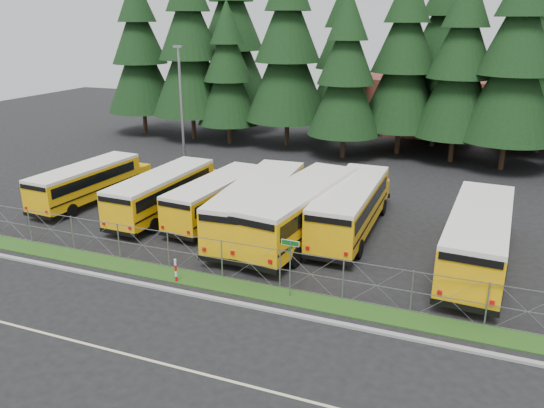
{
  "coord_description": "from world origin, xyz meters",
  "views": [
    {
      "loc": [
        9.72,
        -21.87,
        11.94
      ],
      "look_at": [
        -0.34,
        4.0,
        2.29
      ],
      "focal_mm": 35.0,
      "sensor_mm": 36.0,
      "label": 1
    }
  ],
  "objects": [
    {
      "name": "ground",
      "position": [
        0.0,
        0.0,
        0.0
      ],
      "size": [
        120.0,
        120.0,
        0.0
      ],
      "primitive_type": "plane",
      "color": "black",
      "rests_on": "ground"
    },
    {
      "name": "curb",
      "position": [
        0.0,
        -3.1,
        0.06
      ],
      "size": [
        50.0,
        0.25,
        0.12
      ],
      "primitive_type": "cube",
      "color": "gray",
      "rests_on": "ground"
    },
    {
      "name": "grass_verge",
      "position": [
        0.0,
        -1.7,
        0.03
      ],
      "size": [
        50.0,
        1.4,
        0.06
      ],
      "primitive_type": "cube",
      "color": "#194413",
      "rests_on": "ground"
    },
    {
      "name": "road_lane_line",
      "position": [
        0.0,
        -8.0,
        0.01
      ],
      "size": [
        50.0,
        0.12,
        0.01
      ],
      "primitive_type": "cube",
      "color": "beige",
      "rests_on": "ground"
    },
    {
      "name": "chainlink_fence",
      "position": [
        0.0,
        -1.0,
        1.0
      ],
      "size": [
        44.0,
        0.1,
        2.0
      ],
      "primitive_type": null,
      "color": "gray",
      "rests_on": "ground"
    },
    {
      "name": "brick_building",
      "position": [
        6.0,
        40.0,
        3.0
      ],
      "size": [
        22.0,
        10.0,
        6.0
      ],
      "primitive_type": "cube",
      "color": "brown",
      "rests_on": "ground"
    },
    {
      "name": "bus_0",
      "position": [
        -14.56,
        6.04,
        1.33
      ],
      "size": [
        3.09,
        10.27,
        2.65
      ],
      "primitive_type": null,
      "rotation": [
        0.0,
        0.0,
        -0.07
      ],
      "color": "#FFB508",
      "rests_on": "ground"
    },
    {
      "name": "bus_2",
      "position": [
        -8.37,
        5.81,
        1.4
      ],
      "size": [
        2.9,
        10.76,
        2.8
      ],
      "primitive_type": null,
      "rotation": [
        0.0,
        0.0,
        -0.04
      ],
      "color": "#FFB508",
      "rests_on": "ground"
    },
    {
      "name": "bus_3",
      "position": [
        -4.8,
        6.35,
        1.34
      ],
      "size": [
        3.27,
        10.36,
        2.67
      ],
      "primitive_type": null,
      "rotation": [
        0.0,
        0.0,
        -0.09
      ],
      "color": "#FFB508",
      "rests_on": "ground"
    },
    {
      "name": "bus_4",
      "position": [
        -1.53,
        5.18,
        1.59
      ],
      "size": [
        3.57,
        12.31,
        3.19
      ],
      "primitive_type": null,
      "rotation": [
        0.0,
        0.0,
        0.06
      ],
      "color": "#FFB508",
      "rests_on": "ground"
    },
    {
      "name": "bus_5",
      "position": [
        1.09,
        5.15,
        1.63
      ],
      "size": [
        4.54,
        12.68,
        3.25
      ],
      "primitive_type": null,
      "rotation": [
        0.0,
        0.0,
        -0.13
      ],
      "color": "#FFB508",
      "rests_on": "ground"
    },
    {
      "name": "bus_6",
      "position": [
        3.5,
        7.01,
        1.52
      ],
      "size": [
        2.74,
        11.57,
        3.03
      ],
      "primitive_type": null,
      "rotation": [
        0.0,
        0.0,
        -0.0
      ],
      "color": "#FFB508",
      "rests_on": "ground"
    },
    {
      "name": "bus_east",
      "position": [
        10.49,
        4.69,
        1.58
      ],
      "size": [
        3.58,
        12.22,
        3.16
      ],
      "primitive_type": null,
      "rotation": [
        0.0,
        0.0,
        -0.06
      ],
      "color": "#FFB508",
      "rests_on": "ground"
    },
    {
      "name": "street_sign",
      "position": [
        2.71,
        -1.62,
        2.03
      ],
      "size": [
        0.84,
        0.55,
        2.81
      ],
      "color": "gray",
      "rests_on": "ground"
    },
    {
      "name": "striped_bollard",
      "position": [
        -2.87,
        -2.22,
        0.6
      ],
      "size": [
        0.11,
        0.11,
        1.2
      ],
      "primitive_type": "cylinder",
      "color": "#B20C0C",
      "rests_on": "ground"
    },
    {
      "name": "light_standard",
      "position": [
        -12.03,
        14.45,
        5.5
      ],
      "size": [
        0.7,
        0.35,
        10.14
      ],
      "color": "gray",
      "rests_on": "ground"
    },
    {
      "name": "conifer_0",
      "position": [
        -24.73,
        27.71,
        8.34
      ],
      "size": [
        7.54,
        7.54,
        16.68
      ],
      "primitive_type": null,
      "color": "black",
      "rests_on": "ground"
    },
    {
      "name": "conifer_1",
      "position": [
        -18.1,
        26.84,
        9.05
      ],
      "size": [
        8.18,
        8.18,
        18.09
      ],
      "primitive_type": null,
      "color": "black",
      "rests_on": "ground"
    },
    {
      "name": "conifer_2",
      "position": [
        -13.63,
        26.24,
        6.93
      ],
      "size": [
        6.27,
        6.27,
        13.87
      ],
      "primitive_type": null,
      "color": "black",
      "rests_on": "ground"
    },
    {
      "name": "conifer_3",
      "position": [
        -7.78,
        27.22,
        9.04
      ],
      "size": [
        8.18,
        8.18,
        18.09
      ],
      "primitive_type": null,
      "color": "black",
      "rests_on": "ground"
    },
    {
      "name": "conifer_4",
      "position": [
        -1.46,
        24.78,
        7.32
      ],
      "size": [
        6.62,
        6.62,
        14.63
      ],
      "primitive_type": null,
      "color": "black",
      "rests_on": "ground"
    },
    {
      "name": "conifer_5",
      "position": [
        3.01,
        27.91,
        8.32
      ],
      "size": [
        7.53,
        7.53,
        16.65
      ],
      "primitive_type": null,
      "color": "black",
      "rests_on": "ground"
    },
    {
      "name": "conifer_6",
      "position": [
        7.91,
        26.67,
        8.07
      ],
      "size": [
        7.3,
        7.3,
        16.14
      ],
      "primitive_type": null,
      "color": "black",
      "rests_on": "ground"
    },
    {
      "name": "conifer_7",
      "position": [
        12.05,
        25.47,
        8.65
      ],
      "size": [
        7.82,
        7.82,
        17.3
      ],
      "primitive_type": null,
      "color": "black",
      "rests_on": "ground"
    },
    {
      "name": "conifer_10",
      "position": [
        -16.03,
        32.39,
        9.8
      ],
      "size": [
        8.86,
        8.86,
        19.6
      ],
      "primitive_type": null,
      "color": "black",
      "rests_on": "ground"
    },
    {
      "name": "conifer_11",
      "position": [
        -4.03,
        33.54,
        7.96
      ],
      "size": [
        7.2,
        7.2,
        15.93
      ],
      "primitive_type": null,
      "color": "black",
      "rests_on": "ground"
    },
    {
      "name": "conifer_12",
      "position": [
        5.79,
        32.43,
        8.73
      ],
      "size": [
        7.9,
        7.9,
        17.47
      ],
      "primitive_type": null,
      "color": "black",
      "rests_on": "ground"
    }
  ]
}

